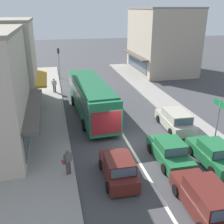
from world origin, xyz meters
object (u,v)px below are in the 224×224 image
Objects in this scene: pedestrian_with_handbag_near at (68,160)px; parked_wagon_kerb_second at (175,120)px; directional_road_sign at (219,112)px; wagon_queue_gap_filler at (206,200)px; hatchback_adjacent_lane_trail at (118,169)px; city_bus at (91,96)px; pedestrian_browsing_midblock at (54,84)px; sedan_behind_bus_near at (170,152)px; traffic_light_downstreet at (59,58)px; parked_sedan_kerb_front at (213,154)px.

parked_wagon_kerb_second is at bearing 27.44° from pedestrian_with_handbag_near.
directional_road_sign reaches higher than pedestrian_with_handbag_near.
wagon_queue_gap_filler is 2.79× the size of pedestrian_with_handbag_near.
wagon_queue_gap_filler is 1.22× the size of hatchback_adjacent_lane_trail.
directional_road_sign reaches higher than parked_wagon_kerb_second.
city_bus is 8.34m from pedestrian_browsing_midblock.
city_bus is 2.41× the size of wagon_queue_gap_filler.
hatchback_adjacent_lane_trail is at bearing 134.20° from wagon_queue_gap_filler.
traffic_light_downstreet reaches higher than sedan_behind_bus_near.
wagon_queue_gap_filler is at bearing -35.70° from pedestrian_with_handbag_near.
parked_wagon_kerb_second is at bearing 42.10° from hatchback_adjacent_lane_trail.
wagon_queue_gap_filler reaches higher than sedan_behind_bus_near.
city_bus is at bearing 72.71° from pedestrian_with_handbag_near.
directional_road_sign is at bearing -68.50° from parked_wagon_kerb_second.
directional_road_sign is 2.21× the size of pedestrian_with_handbag_near.
traffic_light_downstreet is 2.58× the size of pedestrian_with_handbag_near.
wagon_queue_gap_filler is 1.07× the size of sedan_behind_bus_near.
sedan_behind_bus_near is 0.93× the size of parked_wagon_kerb_second.
traffic_light_downstreet reaches higher than city_bus.
traffic_light_downstreet is at bearing 114.12° from parked_wagon_kerb_second.
city_bus is at bearing 123.24° from parked_sedan_kerb_front.
city_bus is 2.59× the size of sedan_behind_bus_near.
directional_road_sign reaches higher than wagon_queue_gap_filler.
parked_wagon_kerb_second is 4.26m from directional_road_sign.
pedestrian_with_handbag_near reaches higher than parked_sedan_kerb_front.
wagon_queue_gap_filler is at bearing -106.90° from parked_wagon_kerb_second.
parked_sedan_kerb_front is at bearing 2.57° from hatchback_adjacent_lane_trail.
city_bus is at bearing 145.52° from parked_wagon_kerb_second.
city_bus is 10.05m from hatchback_adjacent_lane_trail.
traffic_light_downstreet is (-5.96, 23.50, 2.19)m from sedan_behind_bus_near.
parked_wagon_kerb_second is at bearing -34.48° from city_bus.
traffic_light_downstreet is (-5.70, 28.23, 2.11)m from wagon_queue_gap_filler.
pedestrian_browsing_midblock reaches higher than hatchback_adjacent_lane_trail.
parked_wagon_kerb_second is at bearing 73.10° from wagon_queue_gap_filler.
pedestrian_browsing_midblock is (-0.92, -7.01, -1.79)m from traffic_light_downstreet.
city_bus reaches higher than pedestrian_browsing_midblock.
parked_sedan_kerb_front is at bearing -4.15° from pedestrian_with_handbag_near.
parked_sedan_kerb_front is at bearing -56.76° from city_bus.
city_bus is at bearing 90.03° from hatchback_adjacent_lane_trail.
hatchback_adjacent_lane_trail is 0.88× the size of sedan_behind_bus_near.
sedan_behind_bus_near is at bearing -67.34° from pedestrian_browsing_midblock.
pedestrian_with_handbag_near is at bearing 144.30° from wagon_queue_gap_filler.
parked_sedan_kerb_front is 0.92× the size of parked_wagon_kerb_second.
parked_sedan_kerb_front is at bearing -125.37° from directional_road_sign.
hatchback_adjacent_lane_trail is at bearing -84.83° from traffic_light_downstreet.
pedestrian_with_handbag_near is (-2.82, 0.95, 0.36)m from hatchback_adjacent_lane_trail.
traffic_light_downstreet is at bearing 82.52° from pedestrian_browsing_midblock.
sedan_behind_bus_near is 6.56m from pedestrian_with_handbag_near.
directional_road_sign is at bearing 54.63° from parked_sedan_kerb_front.
pedestrian_browsing_midblock is at bearing 124.88° from directional_road_sign.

